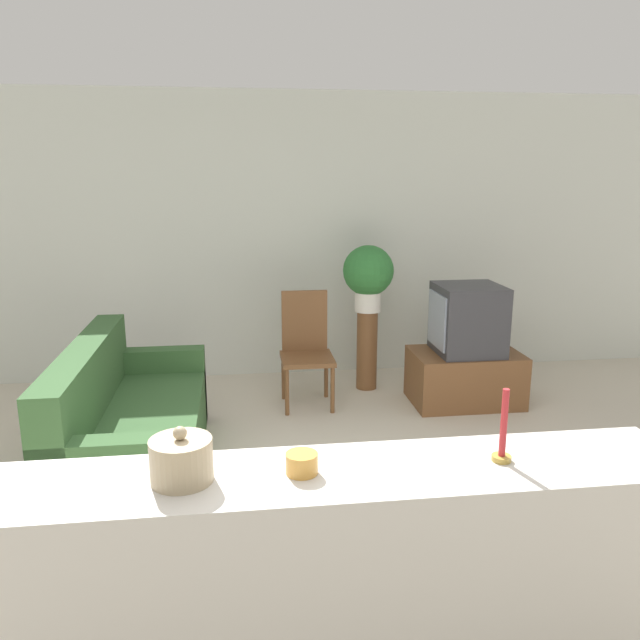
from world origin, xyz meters
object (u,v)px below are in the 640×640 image
couch (130,430)px  television (467,319)px  potted_plant (368,274)px  wooden_chair (306,345)px  decorative_bowl (181,460)px

couch → television: (2.66, 0.97, 0.44)m
couch → potted_plant: size_ratio=3.09×
wooden_chair → potted_plant: 0.87m
couch → potted_plant: bearing=37.5°
television → wooden_chair: 1.39m
potted_plant → decorative_bowl: bearing=-111.4°
wooden_chair → decorative_bowl: (-0.76, -3.18, 0.52)m
television → potted_plant: (-0.76, 0.48, 0.33)m
television → potted_plant: potted_plant is taller
couch → television: bearing=20.1°
potted_plant → decorative_bowl: size_ratio=2.87×
couch → wooden_chair: bearing=41.7°
wooden_chair → decorative_bowl: decorative_bowl is taller
wooden_chair → potted_plant: (0.60, 0.30, 0.56)m
decorative_bowl → wooden_chair: bearing=76.5°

